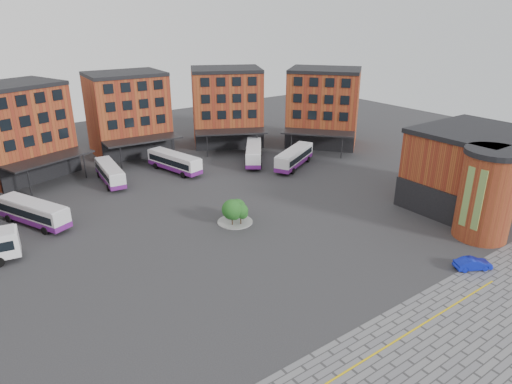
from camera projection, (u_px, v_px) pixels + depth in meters
ground at (283, 268)px, 46.93m from camera, size 160.00×160.00×0.00m
yellow_line at (410, 332)px, 37.49m from camera, size 26.00×0.15×0.02m
main_building at (104, 132)px, 70.40m from camera, size 94.14×42.48×14.60m
east_building at (473, 173)px, 58.33m from camera, size 17.40×15.40×10.60m
tree_island at (236, 211)px, 56.06m from camera, size 4.40×4.40×3.42m
bus_b at (33, 212)px, 55.86m from camera, size 6.75×10.83×3.04m
bus_c at (110, 173)px, 69.65m from camera, size 3.44×10.41×2.88m
bus_d at (174, 162)px, 74.45m from camera, size 4.90×11.17×3.06m
bus_e at (254, 153)px, 78.99m from camera, size 8.62×10.36×3.11m
bus_f at (294, 157)px, 76.65m from camera, size 10.96×7.36×3.11m
blue_car at (473, 264)px, 46.49m from camera, size 3.94×2.94×1.24m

